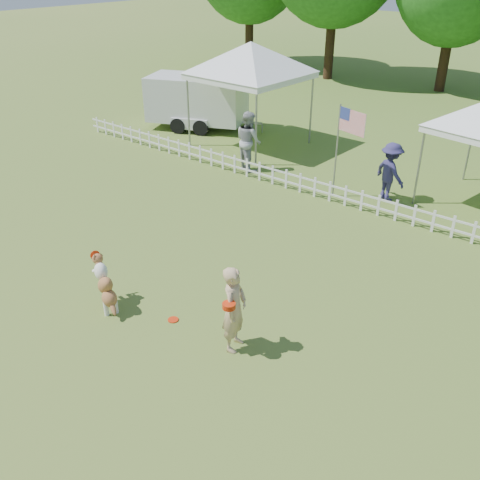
{
  "coord_description": "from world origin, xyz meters",
  "views": [
    {
      "loc": [
        6.58,
        -5.42,
        6.27
      ],
      "look_at": [
        0.54,
        2.0,
        1.1
      ],
      "focal_mm": 40.0,
      "sensor_mm": 36.0,
      "label": 1
    }
  ],
  "objects_px": {
    "handler": "(234,309)",
    "canopy_tent_left": "(250,96)",
    "dog": "(105,286)",
    "spectator_a": "(249,141)",
    "cargo_trailer": "(197,102)",
    "frisbee_on_turf": "(173,320)",
    "flag_pole": "(336,152)",
    "spectator_b": "(390,172)"
  },
  "relations": [
    {
      "from": "handler",
      "to": "canopy_tent_left",
      "type": "height_order",
      "value": "canopy_tent_left"
    },
    {
      "from": "dog",
      "to": "spectator_a",
      "type": "distance_m",
      "value": 8.33
    },
    {
      "from": "canopy_tent_left",
      "to": "cargo_trailer",
      "type": "distance_m",
      "value": 3.04
    },
    {
      "from": "frisbee_on_turf",
      "to": "flag_pole",
      "type": "xyz_separation_m",
      "value": [
        -0.67,
        7.15,
        1.33
      ]
    },
    {
      "from": "dog",
      "to": "frisbee_on_turf",
      "type": "xyz_separation_m",
      "value": [
        1.29,
        0.53,
        -0.52
      ]
    },
    {
      "from": "spectator_a",
      "to": "canopy_tent_left",
      "type": "bearing_deg",
      "value": -30.57
    },
    {
      "from": "dog",
      "to": "flag_pole",
      "type": "xyz_separation_m",
      "value": [
        0.62,
        7.68,
        0.81
      ]
    },
    {
      "from": "canopy_tent_left",
      "to": "flag_pole",
      "type": "distance_m",
      "value": 5.35
    },
    {
      "from": "dog",
      "to": "canopy_tent_left",
      "type": "distance_m",
      "value": 10.86
    },
    {
      "from": "handler",
      "to": "cargo_trailer",
      "type": "xyz_separation_m",
      "value": [
        -9.86,
        9.57,
        0.21
      ]
    },
    {
      "from": "dog",
      "to": "spectator_a",
      "type": "relative_size",
      "value": 0.56
    },
    {
      "from": "canopy_tent_left",
      "to": "spectator_b",
      "type": "xyz_separation_m",
      "value": [
        6.16,
        -1.48,
        -0.92
      ]
    },
    {
      "from": "handler",
      "to": "dog",
      "type": "xyz_separation_m",
      "value": [
        -2.71,
        -0.68,
        -0.29
      ]
    },
    {
      "from": "frisbee_on_turf",
      "to": "flag_pole",
      "type": "height_order",
      "value": "flag_pole"
    },
    {
      "from": "spectator_b",
      "to": "cargo_trailer",
      "type": "bearing_deg",
      "value": 15.46
    },
    {
      "from": "flag_pole",
      "to": "spectator_a",
      "type": "height_order",
      "value": "flag_pole"
    },
    {
      "from": "dog",
      "to": "cargo_trailer",
      "type": "xyz_separation_m",
      "value": [
        -7.14,
        10.25,
        0.5
      ]
    },
    {
      "from": "dog",
      "to": "spectator_a",
      "type": "xyz_separation_m",
      "value": [
        -2.67,
        7.88,
        0.42
      ]
    },
    {
      "from": "handler",
      "to": "frisbee_on_turf",
      "type": "height_order",
      "value": "handler"
    },
    {
      "from": "handler",
      "to": "frisbee_on_turf",
      "type": "distance_m",
      "value": 1.64
    },
    {
      "from": "cargo_trailer",
      "to": "canopy_tent_left",
      "type": "bearing_deg",
      "value": -29.39
    },
    {
      "from": "handler",
      "to": "spectator_a",
      "type": "relative_size",
      "value": 0.87
    },
    {
      "from": "cargo_trailer",
      "to": "flag_pole",
      "type": "bearing_deg",
      "value": -41.44
    },
    {
      "from": "frisbee_on_turf",
      "to": "flag_pole",
      "type": "distance_m",
      "value": 7.31
    },
    {
      "from": "spectator_a",
      "to": "spectator_b",
      "type": "xyz_separation_m",
      "value": [
        4.61,
        0.57,
        -0.11
      ]
    },
    {
      "from": "flag_pole",
      "to": "spectator_a",
      "type": "relative_size",
      "value": 1.42
    },
    {
      "from": "handler",
      "to": "spectator_a",
      "type": "xyz_separation_m",
      "value": [
        -5.38,
        7.2,
        0.12
      ]
    },
    {
      "from": "flag_pole",
      "to": "frisbee_on_turf",
      "type": "bearing_deg",
      "value": -67.12
    },
    {
      "from": "frisbee_on_turf",
      "to": "spectator_b",
      "type": "bearing_deg",
      "value": 85.28
    },
    {
      "from": "dog",
      "to": "frisbee_on_turf",
      "type": "relative_size",
      "value": 5.09
    },
    {
      "from": "handler",
      "to": "canopy_tent_left",
      "type": "relative_size",
      "value": 0.47
    },
    {
      "from": "cargo_trailer",
      "to": "spectator_a",
      "type": "bearing_deg",
      "value": -51.03
    },
    {
      "from": "handler",
      "to": "flag_pole",
      "type": "height_order",
      "value": "flag_pole"
    },
    {
      "from": "cargo_trailer",
      "to": "flag_pole",
      "type": "xyz_separation_m",
      "value": [
        7.77,
        -2.57,
        0.31
      ]
    },
    {
      "from": "spectator_a",
      "to": "spectator_b",
      "type": "height_order",
      "value": "spectator_a"
    },
    {
      "from": "dog",
      "to": "flag_pole",
      "type": "relative_size",
      "value": 0.39
    },
    {
      "from": "frisbee_on_turf",
      "to": "handler",
      "type": "bearing_deg",
      "value": 6.17
    },
    {
      "from": "frisbee_on_turf",
      "to": "spectator_a",
      "type": "distance_m",
      "value": 8.4
    },
    {
      "from": "flag_pole",
      "to": "spectator_b",
      "type": "distance_m",
      "value": 1.61
    },
    {
      "from": "flag_pole",
      "to": "canopy_tent_left",
      "type": "bearing_deg",
      "value": 172.58
    },
    {
      "from": "dog",
      "to": "cargo_trailer",
      "type": "distance_m",
      "value": 12.5
    },
    {
      "from": "frisbee_on_turf",
      "to": "cargo_trailer",
      "type": "relative_size",
      "value": 0.04
    }
  ]
}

